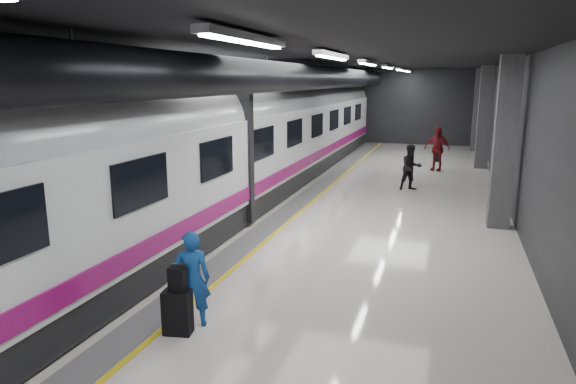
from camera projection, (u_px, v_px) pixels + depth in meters
The scene contains 9 objects.
ground at pixel (315, 232), 13.33m from camera, with size 40.00×40.00×0.00m, color silver.
platform_hall at pixel (315, 93), 13.55m from camera, with size 10.02×40.02×4.51m.
train at pixel (200, 148), 13.85m from camera, with size 3.05×38.00×4.05m.
traveler_main at pixel (192, 279), 8.10m from camera, with size 0.58×0.38×1.58m, color blue.
suitcase_main at pixel (177, 312), 7.92m from camera, with size 0.43×0.27×0.70m, color black.
shoulder_bag at pixel (178, 280), 7.82m from camera, with size 0.28×0.15×0.37m, color black.
traveler_far_a at pixel (411, 168), 18.26m from camera, with size 0.79×0.62×1.63m, color black.
traveler_far_b at pixel (437, 149), 22.20m from camera, with size 1.12×0.47×1.91m, color maroon.
suitcase_far at pixel (437, 157), 24.83m from camera, with size 0.32×0.21×0.47m, color black.
Camera 1 is at (3.21, -12.41, 3.86)m, focal length 32.00 mm.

